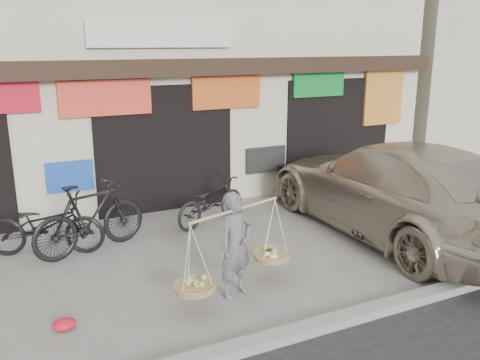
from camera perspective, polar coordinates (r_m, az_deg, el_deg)
name	(u,v)px	position (r m, az deg, el deg)	size (l,w,h in m)	color
ground	(236,272)	(8.26, -0.40, -10.25)	(70.00, 70.00, 0.00)	gray
kerb	(305,330)	(6.70, 7.31, -16.33)	(70.00, 0.25, 0.12)	gray
shophouse_block	(127,47)	(13.53, -12.62, 14.42)	(14.00, 6.32, 7.00)	beige
neighbor_east	(480,52)	(21.63, 25.33, 12.87)	(12.00, 7.00, 6.40)	#BEB49D
street_vendor	(236,249)	(7.28, -0.48, -7.79)	(2.00, 1.01, 1.54)	slate
bike_0	(45,225)	(9.33, -21.06, -4.78)	(0.70, 2.00, 1.05)	black
bike_1	(90,217)	(9.16, -16.47, -4.05)	(0.59, 2.09, 1.26)	black
bike_2	(211,201)	(10.20, -3.32, -2.43)	(0.62, 1.78, 0.93)	black
suv	(394,188)	(10.05, 16.92, -0.85)	(2.55, 6.13, 1.77)	#B6A993
red_bag	(64,324)	(7.10, -19.16, -15.07)	(0.31, 0.25, 0.14)	red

